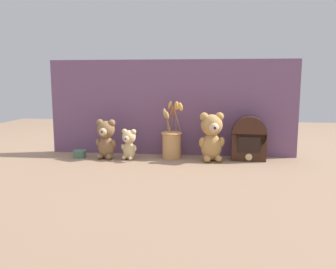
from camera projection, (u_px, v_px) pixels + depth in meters
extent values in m
plane|color=#8E7056|center=(168.00, 160.00, 2.08)|extent=(4.00, 4.00, 0.00)
cube|color=#704C70|center=(171.00, 108.00, 2.20)|extent=(1.53, 0.02, 0.59)
ellipsoid|color=tan|center=(211.00, 147.00, 2.06)|extent=(0.14, 0.12, 0.16)
sphere|color=tan|center=(212.00, 125.00, 2.04)|extent=(0.13, 0.13, 0.13)
sphere|color=#D1B289|center=(214.00, 128.00, 1.99)|extent=(0.06, 0.06, 0.06)
sphere|color=black|center=(215.00, 128.00, 1.97)|extent=(0.02, 0.02, 0.02)
sphere|color=tan|center=(219.00, 117.00, 2.03)|extent=(0.05, 0.05, 0.05)
sphere|color=tan|center=(204.00, 117.00, 2.02)|extent=(0.05, 0.05, 0.05)
ellipsoid|color=tan|center=(221.00, 142.00, 2.05)|extent=(0.05, 0.06, 0.07)
ellipsoid|color=tan|center=(202.00, 143.00, 2.03)|extent=(0.05, 0.06, 0.07)
ellipsoid|color=tan|center=(218.00, 158.00, 2.03)|extent=(0.06, 0.07, 0.04)
ellipsoid|color=tan|center=(207.00, 159.00, 2.03)|extent=(0.06, 0.07, 0.04)
ellipsoid|color=olive|center=(106.00, 147.00, 2.12)|extent=(0.11, 0.09, 0.14)
sphere|color=olive|center=(106.00, 130.00, 2.11)|extent=(0.10, 0.10, 0.10)
sphere|color=#D1B289|center=(103.00, 132.00, 2.07)|extent=(0.05, 0.05, 0.05)
sphere|color=black|center=(102.00, 132.00, 2.05)|extent=(0.01, 0.01, 0.01)
sphere|color=olive|center=(112.00, 123.00, 2.09)|extent=(0.04, 0.04, 0.04)
sphere|color=olive|center=(100.00, 123.00, 2.11)|extent=(0.04, 0.04, 0.04)
ellipsoid|color=olive|center=(113.00, 144.00, 2.10)|extent=(0.03, 0.05, 0.06)
ellipsoid|color=olive|center=(98.00, 143.00, 2.12)|extent=(0.03, 0.05, 0.06)
ellipsoid|color=olive|center=(109.00, 157.00, 2.09)|extent=(0.04, 0.06, 0.03)
ellipsoid|color=olive|center=(100.00, 156.00, 2.11)|extent=(0.04, 0.06, 0.03)
ellipsoid|color=#DBBC84|center=(129.00, 150.00, 2.10)|extent=(0.09, 0.08, 0.10)
sphere|color=#DBBC84|center=(129.00, 137.00, 2.09)|extent=(0.08, 0.08, 0.08)
sphere|color=beige|center=(127.00, 139.00, 2.06)|extent=(0.04, 0.04, 0.04)
sphere|color=black|center=(125.00, 139.00, 2.05)|extent=(0.01, 0.01, 0.01)
sphere|color=#DBBC84|center=(133.00, 132.00, 2.07)|extent=(0.03, 0.03, 0.03)
sphere|color=#DBBC84|center=(124.00, 131.00, 2.09)|extent=(0.03, 0.03, 0.03)
ellipsoid|color=#DBBC84|center=(134.00, 148.00, 2.08)|extent=(0.03, 0.04, 0.05)
ellipsoid|color=#DBBC84|center=(123.00, 147.00, 2.10)|extent=(0.03, 0.04, 0.05)
ellipsoid|color=#DBBC84|center=(131.00, 158.00, 2.08)|extent=(0.03, 0.05, 0.03)
ellipsoid|color=#DBBC84|center=(124.00, 157.00, 2.09)|extent=(0.03, 0.05, 0.03)
cylinder|color=tan|center=(172.00, 145.00, 2.12)|extent=(0.11, 0.11, 0.16)
torus|color=tan|center=(172.00, 133.00, 2.11)|extent=(0.12, 0.12, 0.01)
cylinder|color=olive|center=(176.00, 119.00, 2.09)|extent=(0.01, 0.02, 0.16)
ellipsoid|color=gold|center=(177.00, 106.00, 2.07)|extent=(0.03, 0.04, 0.05)
cylinder|color=olive|center=(168.00, 124.00, 2.07)|extent=(0.03, 0.02, 0.11)
ellipsoid|color=tan|center=(167.00, 115.00, 2.05)|extent=(0.04, 0.03, 0.05)
cylinder|color=olive|center=(170.00, 118.00, 2.14)|extent=(0.05, 0.02, 0.16)
ellipsoid|color=gold|center=(170.00, 105.00, 2.15)|extent=(0.04, 0.03, 0.05)
cylinder|color=olive|center=(172.00, 121.00, 2.13)|extent=(0.02, 0.01, 0.12)
ellipsoid|color=#C65B28|center=(172.00, 111.00, 2.13)|extent=(0.02, 0.02, 0.05)
cylinder|color=olive|center=(177.00, 120.00, 2.06)|extent=(0.04, 0.05, 0.16)
ellipsoid|color=gold|center=(180.00, 107.00, 2.03)|extent=(0.05, 0.05, 0.06)
cylinder|color=olive|center=(167.00, 123.00, 2.08)|extent=(0.03, 0.03, 0.12)
ellipsoid|color=tan|center=(165.00, 113.00, 2.06)|extent=(0.04, 0.04, 0.06)
cube|color=#381E14|center=(248.00, 147.00, 2.07)|extent=(0.20, 0.10, 0.16)
cylinder|color=#381E14|center=(249.00, 133.00, 2.06)|extent=(0.20, 0.10, 0.20)
cube|color=black|center=(249.00, 145.00, 2.02)|extent=(0.13, 0.01, 0.09)
cylinder|color=#D6BC7A|center=(249.00, 157.00, 2.03)|extent=(0.04, 0.01, 0.04)
cylinder|color=#47705B|center=(80.00, 154.00, 2.15)|extent=(0.08, 0.08, 0.04)
cylinder|color=#47705B|center=(80.00, 151.00, 2.15)|extent=(0.08, 0.08, 0.01)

